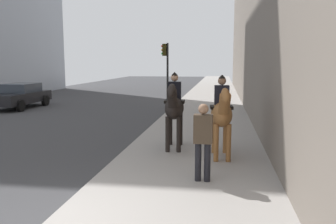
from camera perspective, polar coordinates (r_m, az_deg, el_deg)
mounted_horse_near at (r=10.38m, az=1.01°, el=0.86°), size 2.15×0.64×2.29m
mounted_horse_far at (r=9.52m, az=8.69°, el=-0.13°), size 2.15×0.68×2.25m
pedestrian_greeting at (r=7.62m, az=5.69°, el=-4.08°), size 0.27×0.41×1.70m
car_near_lane at (r=22.50m, az=-22.89°, el=2.48°), size 4.39×2.10×1.44m
traffic_light_near_curb at (r=21.05m, az=-0.31°, el=7.71°), size 0.20×0.44×3.80m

